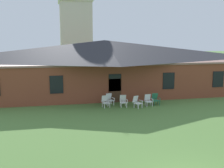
{
  "coord_description": "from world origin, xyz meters",
  "views": [
    {
      "loc": [
        -4.82,
        -8.29,
        5.52
      ],
      "look_at": [
        -1.37,
        8.55,
        2.59
      ],
      "focal_mm": 42.8,
      "sensor_mm": 36.0,
      "label": 1
    }
  ],
  "objects_px": {
    "lawn_chair_near_door": "(110,99)",
    "lawn_chair_right_end": "(148,100)",
    "lawn_chair_by_porch": "(106,101)",
    "lawn_chair_far_side": "(156,99)",
    "lawn_chair_left_end": "(123,101)",
    "lawn_chair_middle": "(137,102)"
  },
  "relations": [
    {
      "from": "lawn_chair_by_porch",
      "to": "lawn_chair_left_end",
      "type": "xyz_separation_m",
      "value": [
        1.46,
        -0.12,
        0.0
      ]
    },
    {
      "from": "lawn_chair_middle",
      "to": "lawn_chair_left_end",
      "type": "bearing_deg",
      "value": 152.22
    },
    {
      "from": "lawn_chair_near_door",
      "to": "lawn_chair_middle",
      "type": "distance_m",
      "value": 2.45
    },
    {
      "from": "lawn_chair_near_door",
      "to": "lawn_chair_middle",
      "type": "height_order",
      "value": "same"
    },
    {
      "from": "lawn_chair_by_porch",
      "to": "lawn_chair_left_end",
      "type": "height_order",
      "value": "same"
    },
    {
      "from": "lawn_chair_by_porch",
      "to": "lawn_chair_middle",
      "type": "height_order",
      "value": "same"
    },
    {
      "from": "lawn_chair_near_door",
      "to": "lawn_chair_right_end",
      "type": "bearing_deg",
      "value": -18.52
    },
    {
      "from": "lawn_chair_left_end",
      "to": "lawn_chair_middle",
      "type": "relative_size",
      "value": 1.0
    },
    {
      "from": "lawn_chair_near_door",
      "to": "lawn_chair_right_end",
      "type": "height_order",
      "value": "same"
    },
    {
      "from": "lawn_chair_middle",
      "to": "lawn_chair_by_porch",
      "type": "bearing_deg",
      "value": 165.2
    },
    {
      "from": "lawn_chair_by_porch",
      "to": "lawn_chair_middle",
      "type": "relative_size",
      "value": 1.0
    },
    {
      "from": "lawn_chair_by_porch",
      "to": "lawn_chair_right_end",
      "type": "height_order",
      "value": "same"
    },
    {
      "from": "lawn_chair_by_porch",
      "to": "lawn_chair_right_end",
      "type": "relative_size",
      "value": 1.0
    },
    {
      "from": "lawn_chair_by_porch",
      "to": "lawn_chair_far_side",
      "type": "height_order",
      "value": "same"
    },
    {
      "from": "lawn_chair_near_door",
      "to": "lawn_chair_left_end",
      "type": "distance_m",
      "value": 1.32
    },
    {
      "from": "lawn_chair_by_porch",
      "to": "lawn_chair_near_door",
      "type": "height_order",
      "value": "same"
    },
    {
      "from": "lawn_chair_middle",
      "to": "lawn_chair_far_side",
      "type": "distance_m",
      "value": 1.95
    },
    {
      "from": "lawn_chair_far_side",
      "to": "lawn_chair_near_door",
      "type": "bearing_deg",
      "value": 168.67
    },
    {
      "from": "lawn_chair_far_side",
      "to": "lawn_chair_left_end",
      "type": "bearing_deg",
      "value": -177.37
    },
    {
      "from": "lawn_chair_left_end",
      "to": "lawn_chair_far_side",
      "type": "relative_size",
      "value": 1.0
    },
    {
      "from": "lawn_chair_by_porch",
      "to": "lawn_chair_near_door",
      "type": "distance_m",
      "value": 0.91
    },
    {
      "from": "lawn_chair_left_end",
      "to": "lawn_chair_near_door",
      "type": "bearing_deg",
      "value": 137.4
    }
  ]
}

